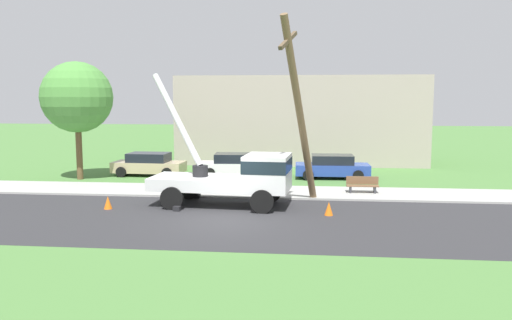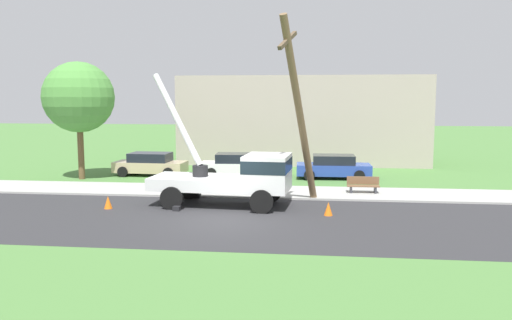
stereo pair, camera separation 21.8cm
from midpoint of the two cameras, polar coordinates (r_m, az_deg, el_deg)
The scene contains 13 objects.
ground_plane at distance 32.29m, azimuth -0.16°, elevation -1.68°, with size 120.00×120.00×0.00m, color #477538.
road_asphalt at distance 20.61m, azimuth -3.78°, elevation -6.63°, with size 80.00×8.57×0.01m, color #2B2B2D.
sidewalk_strip at distance 26.40m, azimuth -1.57°, elevation -3.51°, with size 80.00×3.41×0.10m, color #9E9E99.
utility_truck at distance 22.87m, azimuth -2.19°, elevation -1.68°, with size 6.74×3.26×5.98m.
leaning_utility_pole at distance 22.50m, azimuth 4.59°, elevation 5.31°, with size 1.71×4.24×8.26m.
traffic_cone_ahead at distance 21.45m, azimuth 7.80°, elevation -5.38°, with size 0.36×0.36×0.56m, color orange.
traffic_cone_behind at distance 23.40m, azimuth -16.39°, elevation -4.57°, with size 0.36×0.36×0.56m, color orange.
parked_sedan_tan at distance 32.70m, azimuth -12.00°, elevation -0.46°, with size 4.47×2.13×1.42m.
parked_sedan_white at distance 31.66m, azimuth -2.51°, elevation -0.55°, with size 4.50×2.19×1.42m.
parked_sedan_blue at distance 31.19m, azimuth 8.27°, elevation -0.73°, with size 4.44×2.09×1.42m.
park_bench at distance 26.29m, azimuth 11.51°, elevation -2.78°, with size 1.60×0.45×0.90m.
roadside_tree_near at distance 32.05m, azimuth -19.47°, elevation 6.57°, with size 4.16×4.16×6.95m.
lowrise_building_backdrop at distance 38.91m, azimuth 4.81°, elevation 4.50°, with size 18.00×6.00×6.40m, color #A5998C.
Camera 1 is at (3.33, -19.75, 4.83)m, focal length 35.99 mm.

